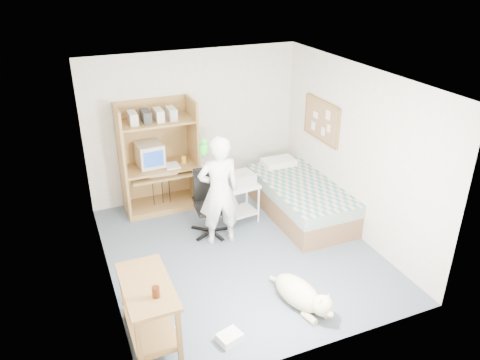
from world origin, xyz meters
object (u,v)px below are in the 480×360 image
(side_desk, at_px, (149,304))
(computer_hutch, at_px, (159,161))
(office_chair, at_px, (210,211))
(dog, at_px, (301,294))
(person, at_px, (219,191))
(bed, at_px, (300,198))
(printer_cart, at_px, (240,197))

(side_desk, bearing_deg, computer_hutch, 73.86)
(office_chair, relative_size, dog, 0.93)
(person, height_order, dog, person)
(bed, distance_m, side_desk, 3.39)
(side_desk, xyz_separation_m, printer_cart, (1.87, 2.00, -0.07))
(dog, xyz_separation_m, printer_cart, (0.10, 2.15, 0.25))
(printer_cart, bearing_deg, dog, -99.72)
(computer_hutch, distance_m, office_chair, 1.26)
(side_desk, bearing_deg, office_chair, 54.51)
(bed, bearing_deg, person, -170.52)
(person, xyz_separation_m, dog, (0.40, -1.72, -0.64))
(bed, xyz_separation_m, printer_cart, (-0.98, 0.18, 0.14))
(office_chair, bearing_deg, printer_cart, 18.06)
(bed, xyz_separation_m, side_desk, (-2.85, -1.82, 0.21))
(office_chair, distance_m, dog, 2.08)
(bed, height_order, dog, bed)
(side_desk, bearing_deg, person, 48.66)
(office_chair, xyz_separation_m, printer_cart, (0.54, 0.12, 0.07))
(side_desk, relative_size, office_chair, 1.01)
(bed, height_order, office_chair, office_chair)
(person, bearing_deg, bed, -165.43)
(bed, distance_m, office_chair, 1.52)
(side_desk, height_order, office_chair, office_chair)
(computer_hutch, height_order, person, computer_hutch)
(computer_hutch, xyz_separation_m, bed, (2.00, -1.12, -0.53))
(computer_hutch, xyz_separation_m, printer_cart, (1.02, -0.94, -0.40))
(bed, bearing_deg, dog, -118.60)
(bed, distance_m, printer_cart, 1.00)
(bed, height_order, side_desk, side_desk)
(office_chair, xyz_separation_m, person, (0.05, -0.30, 0.47))
(computer_hutch, relative_size, dog, 1.70)
(bed, bearing_deg, side_desk, -147.50)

